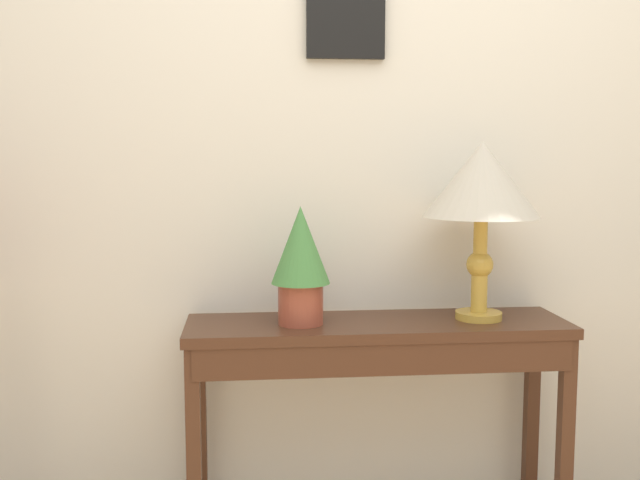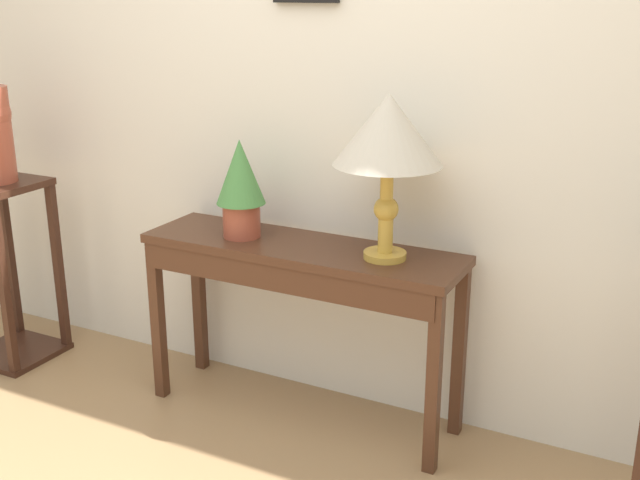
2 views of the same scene
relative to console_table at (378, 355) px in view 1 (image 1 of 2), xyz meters
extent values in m
cube|color=silver|center=(0.03, 0.29, 0.78)|extent=(9.00, 0.10, 2.80)
cube|color=black|center=(-0.08, 0.22, 1.11)|extent=(0.27, 0.02, 0.26)
cube|color=#63874C|center=(-0.08, 0.22, 1.11)|extent=(0.22, 0.01, 0.21)
cube|color=#472819|center=(0.00, 0.02, 0.09)|extent=(1.26, 0.35, 0.03)
cube|color=#472819|center=(0.00, -0.13, 0.02)|extent=(1.19, 0.03, 0.10)
cube|color=#472819|center=(-0.60, -0.12, -0.27)|extent=(0.04, 0.04, 0.69)
cube|color=#472819|center=(0.60, -0.12, -0.27)|extent=(0.04, 0.04, 0.69)
cube|color=#472819|center=(-0.60, 0.17, -0.27)|extent=(0.04, 0.04, 0.69)
cube|color=#472819|center=(0.60, 0.17, -0.27)|extent=(0.04, 0.04, 0.69)
cylinder|color=gold|center=(0.34, 0.02, 0.12)|extent=(0.15, 0.15, 0.02)
cylinder|color=gold|center=(0.34, 0.02, 0.21)|extent=(0.05, 0.05, 0.16)
sphere|color=gold|center=(0.34, 0.02, 0.29)|extent=(0.09, 0.09, 0.09)
cylinder|color=gold|center=(0.34, 0.02, 0.37)|extent=(0.05, 0.05, 0.16)
cone|color=beige|center=(0.34, 0.02, 0.58)|extent=(0.38, 0.38, 0.25)
cylinder|color=#9E4733|center=(-0.25, 0.01, 0.18)|extent=(0.15, 0.15, 0.13)
cone|color=#478442|center=(-0.25, 0.01, 0.37)|extent=(0.19, 0.19, 0.25)
camera|label=1|loc=(-0.42, -2.33, 0.65)|focal=41.35mm
camera|label=2|loc=(1.35, -2.45, 1.04)|focal=44.00mm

